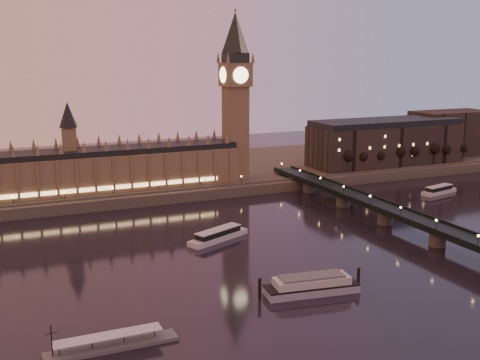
% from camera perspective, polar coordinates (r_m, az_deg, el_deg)
% --- Properties ---
extents(ground, '(700.00, 700.00, 0.00)m').
position_cam_1_polar(ground, '(251.48, -0.88, -7.66)').
color(ground, black).
rests_on(ground, ground).
extents(far_embankment, '(560.00, 130.00, 6.00)m').
position_cam_1_polar(far_embankment, '(410.32, -5.93, 0.54)').
color(far_embankment, '#423D35').
rests_on(far_embankment, ground).
extents(palace_of_westminster, '(180.00, 26.62, 52.00)m').
position_cam_1_polar(palace_of_westminster, '(348.93, -14.79, 1.27)').
color(palace_of_westminster, brown).
rests_on(palace_of_westminster, ground).
extents(big_ben, '(17.68, 17.68, 104.00)m').
position_cam_1_polar(big_ben, '(369.65, -0.44, 8.86)').
color(big_ben, brown).
rests_on(big_ben, ground).
extents(westminster_bridge, '(13.20, 260.00, 15.30)m').
position_cam_1_polar(westminster_bridge, '(295.70, 15.76, -3.95)').
color(westminster_bridge, black).
rests_on(westminster_bridge, ground).
extents(city_block, '(155.00, 45.00, 34.00)m').
position_cam_1_polar(city_block, '(455.86, 15.61, 3.77)').
color(city_block, black).
rests_on(city_block, ground).
extents(bare_tree_0, '(6.80, 6.80, 13.82)m').
position_cam_1_polar(bare_tree_0, '(399.80, 10.04, 2.05)').
color(bare_tree_0, black).
rests_on(bare_tree_0, ground).
extents(bare_tree_1, '(6.80, 6.80, 13.82)m').
position_cam_1_polar(bare_tree_1, '(407.81, 11.72, 2.18)').
color(bare_tree_1, black).
rests_on(bare_tree_1, ground).
extents(bare_tree_2, '(6.80, 6.80, 13.82)m').
position_cam_1_polar(bare_tree_2, '(416.16, 13.33, 2.31)').
color(bare_tree_2, black).
rests_on(bare_tree_2, ground).
extents(bare_tree_3, '(6.80, 6.80, 13.82)m').
position_cam_1_polar(bare_tree_3, '(424.82, 14.87, 2.42)').
color(bare_tree_3, black).
rests_on(bare_tree_3, ground).
extents(bare_tree_4, '(6.80, 6.80, 13.82)m').
position_cam_1_polar(bare_tree_4, '(433.79, 16.36, 2.53)').
color(bare_tree_4, black).
rests_on(bare_tree_4, ground).
extents(bare_tree_5, '(6.80, 6.80, 13.82)m').
position_cam_1_polar(bare_tree_5, '(443.03, 17.78, 2.63)').
color(bare_tree_5, black).
rests_on(bare_tree_5, ground).
extents(bare_tree_6, '(6.80, 6.80, 13.82)m').
position_cam_1_polar(bare_tree_6, '(452.53, 19.15, 2.73)').
color(bare_tree_6, black).
rests_on(bare_tree_6, ground).
extents(bare_tree_7, '(6.80, 6.80, 13.82)m').
position_cam_1_polar(bare_tree_7, '(462.29, 20.46, 2.82)').
color(bare_tree_7, black).
rests_on(bare_tree_7, ground).
extents(cruise_boat_a, '(32.90, 20.31, 5.27)m').
position_cam_1_polar(cruise_boat_a, '(277.44, -2.07, -5.24)').
color(cruise_boat_a, silver).
rests_on(cruise_boat_a, ground).
extents(cruise_boat_b, '(27.38, 12.60, 4.90)m').
position_cam_1_polar(cruise_boat_b, '(385.52, 18.35, -0.91)').
color(cruise_boat_b, silver).
rests_on(cruise_boat_b, ground).
extents(moored_barge, '(39.01, 13.96, 7.21)m').
position_cam_1_polar(moored_barge, '(220.07, 6.80, -9.87)').
color(moored_barge, '#909BB8').
rests_on(moored_barge, ground).
extents(pontoon_pier, '(38.83, 6.47, 10.35)m').
position_cam_1_polar(pontoon_pier, '(185.94, -12.13, -15.04)').
color(pontoon_pier, '#595B5E').
rests_on(pontoon_pier, ground).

